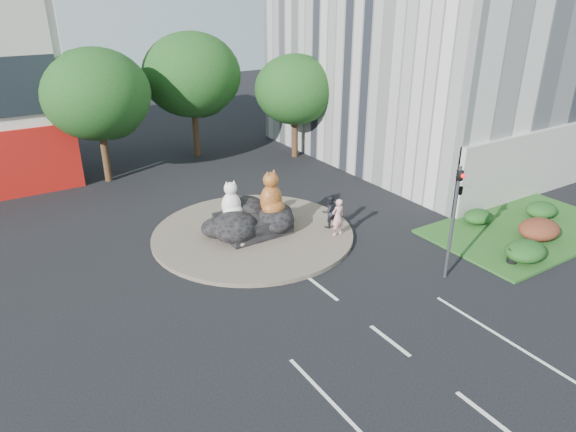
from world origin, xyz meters
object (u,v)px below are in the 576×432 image
(kitten_calico, at_px, (240,237))
(pedestrian_dark, at_px, (329,211))
(kitten_white, at_px, (284,222))
(pedestrian_pink, at_px, (338,217))
(litter_bin, at_px, (513,256))
(cat_white, at_px, (231,199))
(cat_tabby, at_px, (271,192))

(kitten_calico, height_order, pedestrian_dark, pedestrian_dark)
(kitten_white, xyz_separation_m, pedestrian_dark, (2.09, -0.95, 0.43))
(pedestrian_pink, distance_m, litter_bin, 8.08)
(cat_white, relative_size, cat_tabby, 0.82)
(cat_white, distance_m, kitten_white, 2.96)
(cat_white, distance_m, pedestrian_dark, 5.00)
(cat_tabby, xyz_separation_m, pedestrian_dark, (2.65, -1.27, -1.18))
(pedestrian_dark, distance_m, litter_bin, 8.73)
(cat_white, height_order, cat_tabby, cat_tabby)
(cat_white, relative_size, kitten_white, 2.22)
(cat_tabby, bearing_deg, pedestrian_dark, -41.22)
(cat_tabby, distance_m, litter_bin, 11.47)
(cat_white, distance_m, pedestrian_pink, 5.27)
(cat_tabby, height_order, kitten_calico, cat_tabby)
(pedestrian_dark, bearing_deg, cat_white, -22.59)
(cat_white, xyz_separation_m, litter_bin, (9.28, -9.27, -1.58))
(cat_tabby, relative_size, pedestrian_dark, 1.33)
(pedestrian_dark, xyz_separation_m, litter_bin, (4.81, -7.27, -0.60))
(cat_tabby, relative_size, pedestrian_pink, 1.19)
(kitten_calico, xyz_separation_m, pedestrian_dark, (4.80, -0.52, 0.41))
(kitten_white, xyz_separation_m, pedestrian_pink, (1.88, -1.93, 0.53))
(pedestrian_pink, relative_size, litter_bin, 2.85)
(cat_tabby, relative_size, litter_bin, 3.41)
(cat_tabby, height_order, pedestrian_pink, cat_tabby)
(pedestrian_pink, bearing_deg, cat_tabby, -43.71)
(cat_white, bearing_deg, pedestrian_dark, -16.09)
(cat_tabby, distance_m, kitten_white, 1.74)
(kitten_white, bearing_deg, pedestrian_dark, -36.58)
(cat_tabby, height_order, kitten_white, cat_tabby)
(kitten_calico, xyz_separation_m, kitten_white, (2.71, 0.43, -0.03))
(cat_white, relative_size, pedestrian_dark, 1.09)
(pedestrian_dark, bearing_deg, litter_bin, 125.02)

